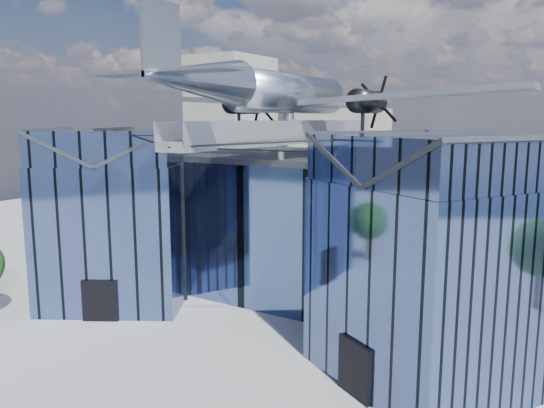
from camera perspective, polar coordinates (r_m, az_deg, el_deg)
The scene contains 4 objects.
ground_plane at distance 33.08m, azimuth -1.89°, elevation -12.89°, with size 120.00×120.00×0.00m, color gray.
museum at distance 36.28m, azimuth 3.21°, elevation -1.77°, with size 32.88×24.50×17.60m.
bg_towers at distance 77.52m, azimuth 20.54°, elevation 6.83°, with size 77.00×24.50×26.00m.
tree_side_w at distance 50.48m, azimuth -16.29°, elevation -0.95°, with size 4.23×4.23×5.70m.
Camera 1 is at (17.18, -25.38, 12.44)m, focal length 35.00 mm.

